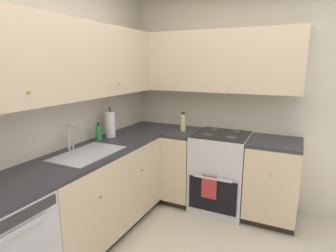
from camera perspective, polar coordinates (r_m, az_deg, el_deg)
name	(u,v)px	position (r m, az deg, el deg)	size (l,w,h in m)	color
wall_back	(33,117)	(2.66, -25.96, 1.60)	(3.63, 0.05, 2.55)	beige
wall_right	(256,103)	(3.47, 17.56, 4.56)	(0.05, 3.23, 2.55)	beige
lower_cabinets_back	(99,194)	(2.96, -14.07, -13.41)	(1.53, 0.62, 0.88)	beige
countertop_back	(96,151)	(2.79, -14.55, -4.98)	(2.73, 0.60, 0.04)	#2D2D33
lower_cabinets_right	(235,176)	(3.39, 13.57, -9.90)	(0.62, 1.52, 0.88)	beige
countertop_right	(237,138)	(3.25, 13.97, -2.46)	(0.60, 1.52, 0.03)	#2D2D33
oven_range	(221,171)	(3.44, 10.76, -9.09)	(0.68, 0.62, 1.07)	silver
upper_cabinets_back	(66,61)	(2.64, -20.25, 12.51)	(2.41, 0.34, 0.69)	beige
upper_cabinets_right	(209,62)	(3.38, 8.46, 12.97)	(0.32, 2.07, 0.69)	beige
sink	(89,158)	(2.67, -16.01, -6.34)	(0.65, 0.40, 0.10)	#B7B7BC
faucet	(70,136)	(2.76, -19.46, -1.88)	(0.07, 0.16, 0.25)	silver
soap_bottle	(99,133)	(3.07, -14.09, -1.35)	(0.06, 0.06, 0.20)	#338C4C
paper_towel_roll	(110,124)	(3.18, -11.80, 0.35)	(0.11, 0.11, 0.35)	white
oil_bottle	(183,122)	(3.41, 3.12, 0.78)	(0.07, 0.07, 0.23)	beige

